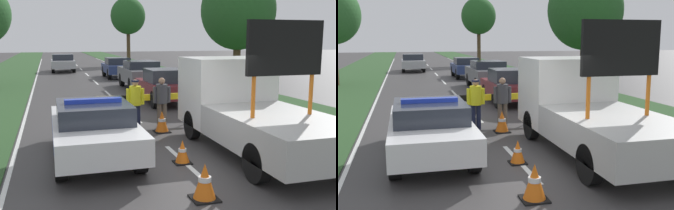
% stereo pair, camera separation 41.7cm
% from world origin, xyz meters
% --- Properties ---
extents(ground_plane, '(160.00, 160.00, 0.00)m').
position_xyz_m(ground_plane, '(0.00, 0.00, 0.00)').
color(ground_plane, '#3D3A3A').
extents(lane_markings, '(7.76, 64.35, 0.01)m').
position_xyz_m(lane_markings, '(0.00, 19.01, 0.00)').
color(lane_markings, silver).
rests_on(lane_markings, ground).
extents(grass_verge_right, '(4.40, 120.00, 0.03)m').
position_xyz_m(grass_verge_right, '(6.13, 20.00, 0.01)').
color(grass_verge_right, '#2D5128').
rests_on(grass_verge_right, ground).
extents(police_car, '(1.88, 4.56, 1.46)m').
position_xyz_m(police_car, '(-1.96, 1.39, 0.74)').
color(police_car, white).
rests_on(police_car, ground).
extents(work_truck, '(2.29, 5.78, 3.23)m').
position_xyz_m(work_truck, '(1.96, 1.09, 1.10)').
color(work_truck, white).
rests_on(work_truck, ground).
extents(road_barrier, '(3.57, 0.08, 1.02)m').
position_xyz_m(road_barrier, '(0.24, 4.61, 0.86)').
color(road_barrier, black).
rests_on(road_barrier, ground).
extents(police_officer, '(0.57, 0.36, 1.59)m').
position_xyz_m(police_officer, '(-0.38, 3.96, 0.95)').
color(police_officer, '#191E38').
rests_on(police_officer, ground).
extents(pedestrian_civilian, '(0.58, 0.37, 1.62)m').
position_xyz_m(pedestrian_civilian, '(0.48, 3.98, 0.95)').
color(pedestrian_civilian, brown).
rests_on(pedestrian_civilian, ground).
extents(traffic_cone_near_police, '(0.48, 0.48, 0.66)m').
position_xyz_m(traffic_cone_near_police, '(0.33, 3.46, 0.33)').
color(traffic_cone_near_police, black).
rests_on(traffic_cone_near_police, ground).
extents(traffic_cone_centre_front, '(0.39, 0.39, 0.54)m').
position_xyz_m(traffic_cone_centre_front, '(-0.07, 0.36, 0.27)').
color(traffic_cone_centre_front, black).
rests_on(traffic_cone_centre_front, ground).
extents(traffic_cone_near_truck, '(0.48, 0.48, 0.66)m').
position_xyz_m(traffic_cone_near_truck, '(-0.36, -1.71, 0.33)').
color(traffic_cone_near_truck, black).
rests_on(traffic_cone_near_truck, ground).
extents(queued_car_wagon_maroon, '(1.81, 4.04, 1.52)m').
position_xyz_m(queued_car_wagon_maroon, '(1.99, 8.81, 0.78)').
color(queued_car_wagon_maroon, maroon).
rests_on(queued_car_wagon_maroon, ground).
extents(queued_car_suv_grey, '(1.94, 4.56, 1.59)m').
position_xyz_m(queued_car_suv_grey, '(2.15, 14.24, 0.85)').
color(queued_car_suv_grey, slate).
rests_on(queued_car_suv_grey, ground).
extents(queued_car_hatch_blue, '(1.85, 4.19, 1.48)m').
position_xyz_m(queued_car_hatch_blue, '(1.94, 20.96, 0.79)').
color(queued_car_hatch_blue, navy).
rests_on(queued_car_hatch_blue, ground).
extents(queued_car_sedan_silver, '(1.94, 4.32, 1.53)m').
position_xyz_m(queued_car_sedan_silver, '(-1.73, 27.64, 0.80)').
color(queued_car_sedan_silver, '#B2B2B7').
rests_on(queued_car_sedan_silver, ground).
extents(roadside_tree_near_left, '(3.76, 3.76, 7.27)m').
position_xyz_m(roadside_tree_near_left, '(5.58, 35.08, 5.26)').
color(roadside_tree_near_left, '#4C3823').
rests_on(roadside_tree_near_left, ground).
extents(roadside_tree_mid_left, '(3.98, 3.98, 6.41)m').
position_xyz_m(roadside_tree_mid_left, '(6.90, 11.57, 4.31)').
color(roadside_tree_mid_left, '#4C3823').
rests_on(roadside_tree_mid_left, ground).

